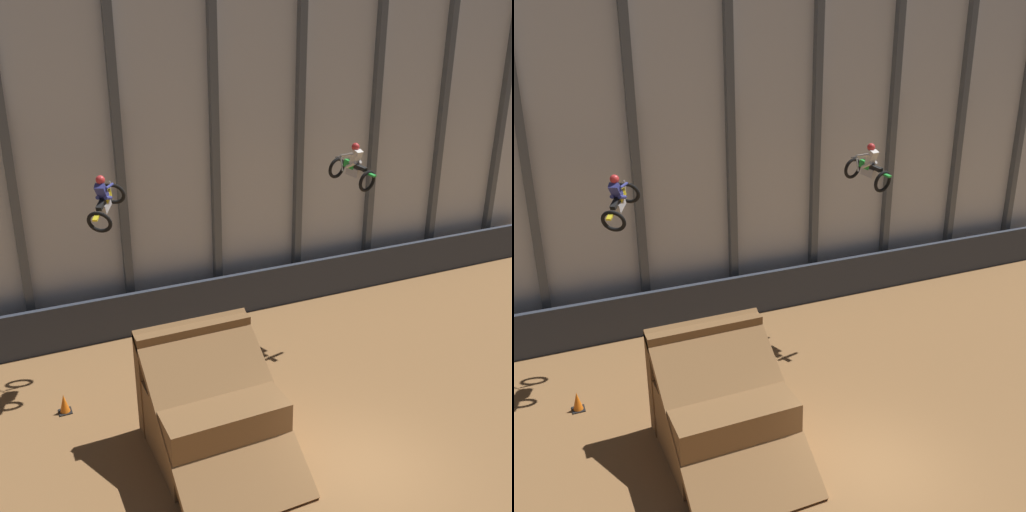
# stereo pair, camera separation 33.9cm
# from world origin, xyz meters

# --- Properties ---
(ground_plane) EXTENTS (60.00, 60.00, 0.00)m
(ground_plane) POSITION_xyz_m (0.00, 0.00, 0.00)
(ground_plane) COLOR olive
(arena_back_wall) EXTENTS (32.00, 0.40, 12.91)m
(arena_back_wall) POSITION_xyz_m (0.00, 10.06, 6.46)
(arena_back_wall) COLOR silver
(arena_back_wall) RESTS_ON ground_plane
(lower_barrier) EXTENTS (31.36, 0.20, 1.60)m
(lower_barrier) POSITION_xyz_m (0.00, 9.23, 0.80)
(lower_barrier) COLOR #2D333D
(lower_barrier) RESTS_ON ground_plane
(dirt_ramp) EXTENTS (3.13, 4.43, 3.13)m
(dirt_ramp) POSITION_xyz_m (-3.13, 2.59, 1.08)
(dirt_ramp) COLOR brown
(dirt_ramp) RESTS_ON ground_plane
(rider_bike_left_air) EXTENTS (1.49, 1.81, 1.65)m
(rider_bike_left_air) POSITION_xyz_m (-4.46, 7.22, 5.57)
(rider_bike_left_air) COLOR black
(rider_bike_right_air) EXTENTS (1.08, 1.86, 1.54)m
(rider_bike_right_air) POSITION_xyz_m (3.60, 6.61, 5.89)
(rider_bike_right_air) COLOR black
(traffic_cone_near_ramp) EXTENTS (0.36, 0.36, 0.58)m
(traffic_cone_near_ramp) POSITION_xyz_m (-6.43, 5.58, 0.28)
(traffic_cone_near_ramp) COLOR black
(traffic_cone_near_ramp) RESTS_ON ground_plane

